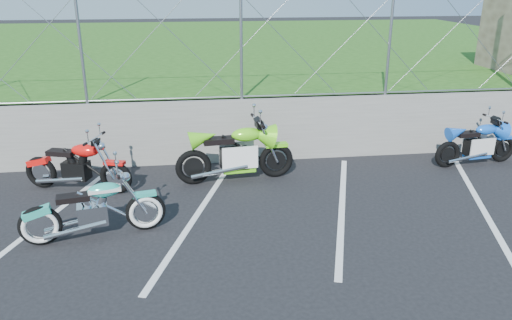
{
  "coord_description": "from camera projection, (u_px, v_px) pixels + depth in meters",
  "views": [
    {
      "loc": [
        -0.01,
        -6.28,
        3.54
      ],
      "look_at": [
        1.0,
        1.3,
        0.78
      ],
      "focal_mm": 35.0,
      "sensor_mm": 36.0,
      "label": 1
    }
  ],
  "objects": [
    {
      "name": "ground",
      "position": [
        198.0,
        246.0,
        7.06
      ],
      "size": [
        90.0,
        90.0,
        0.0
      ],
      "primitive_type": "plane",
      "color": "black",
      "rests_on": "ground"
    },
    {
      "name": "retaining_wall",
      "position": [
        193.0,
        132.0,
        10.1
      ],
      "size": [
        30.0,
        0.22,
        1.3
      ],
      "primitive_type": "cube",
      "color": "slate",
      "rests_on": "ground"
    },
    {
      "name": "grass_field",
      "position": [
        189.0,
        59.0,
        19.42
      ],
      "size": [
        30.0,
        20.0,
        1.3
      ],
      "primitive_type": "cube",
      "color": "#235115",
      "rests_on": "ground"
    },
    {
      "name": "chain_link_fence",
      "position": [
        189.0,
        49.0,
        9.54
      ],
      "size": [
        28.0,
        0.03,
        2.0
      ],
      "color": "gray",
      "rests_on": "retaining_wall"
    },
    {
      "name": "parking_lines",
      "position": [
        271.0,
        210.0,
        8.14
      ],
      "size": [
        18.29,
        4.31,
        0.01
      ],
      "color": "silver",
      "rests_on": "ground"
    },
    {
      "name": "cruiser_turquoise",
      "position": [
        96.0,
        211.0,
        7.19
      ],
      "size": [
        2.04,
        0.64,
        1.02
      ],
      "rotation": [
        0.0,
        0.0,
        0.19
      ],
      "color": "black",
      "rests_on": "ground"
    },
    {
      "name": "naked_orange",
      "position": [
        79.0,
        168.0,
        8.78
      ],
      "size": [
        1.96,
        0.81,
        1.01
      ],
      "rotation": [
        0.0,
        0.0,
        -0.31
      ],
      "color": "black",
      "rests_on": "ground"
    },
    {
      "name": "sportbike_green",
      "position": [
        237.0,
        155.0,
        9.22
      ],
      "size": [
        2.23,
        0.79,
        1.15
      ],
      "rotation": [
        0.0,
        0.0,
        0.1
      ],
      "color": "black",
      "rests_on": "ground"
    },
    {
      "name": "sportbike_blue",
      "position": [
        477.0,
        145.0,
        10.05
      ],
      "size": [
        1.84,
        0.65,
        0.95
      ],
      "rotation": [
        0.0,
        0.0,
        0.12
      ],
      "color": "black",
      "rests_on": "ground"
    }
  ]
}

